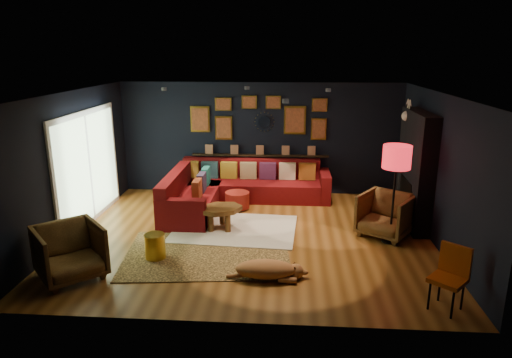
# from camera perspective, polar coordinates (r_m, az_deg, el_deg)

# --- Properties ---
(floor) EXTENTS (6.50, 6.50, 0.00)m
(floor) POSITION_cam_1_polar(r_m,az_deg,el_deg) (8.44, -0.66, -7.20)
(floor) COLOR #986128
(floor) RESTS_ON ground
(room_walls) EXTENTS (6.50, 6.50, 6.50)m
(room_walls) POSITION_cam_1_polar(r_m,az_deg,el_deg) (7.95, -0.69, 3.43)
(room_walls) COLOR black
(room_walls) RESTS_ON ground
(sectional) EXTENTS (3.41, 2.69, 0.86)m
(sectional) POSITION_cam_1_polar(r_m,az_deg,el_deg) (10.08, -3.31, -1.38)
(sectional) COLOR maroon
(sectional) RESTS_ON ground
(ledge) EXTENTS (3.20, 0.12, 0.04)m
(ledge) POSITION_cam_1_polar(r_m,az_deg,el_deg) (10.71, 0.49, 2.99)
(ledge) COLOR black
(ledge) RESTS_ON room_walls
(gallery_wall) EXTENTS (3.15, 0.04, 1.02)m
(gallery_wall) POSITION_cam_1_polar(r_m,az_deg,el_deg) (10.58, 0.44, 7.72)
(gallery_wall) COLOR gold
(gallery_wall) RESTS_ON room_walls
(sunburst_mirror) EXTENTS (0.47, 0.16, 0.47)m
(sunburst_mirror) POSITION_cam_1_polar(r_m,az_deg,el_deg) (10.59, 1.06, 7.14)
(sunburst_mirror) COLOR silver
(sunburst_mirror) RESTS_ON room_walls
(fireplace) EXTENTS (0.31, 1.60, 2.20)m
(fireplace) POSITION_cam_1_polar(r_m,az_deg,el_deg) (9.26, 19.24, 0.69)
(fireplace) COLOR black
(fireplace) RESTS_ON ground
(deer_head) EXTENTS (0.50, 0.28, 0.45)m
(deer_head) POSITION_cam_1_polar(r_m,az_deg,el_deg) (9.56, 19.31, 7.44)
(deer_head) COLOR white
(deer_head) RESTS_ON fireplace
(sliding_door) EXTENTS (0.06, 2.80, 2.20)m
(sliding_door) POSITION_cam_1_polar(r_m,az_deg,el_deg) (9.45, -20.21, 1.37)
(sliding_door) COLOR white
(sliding_door) RESTS_ON ground
(ceiling_spots) EXTENTS (3.30, 2.50, 0.06)m
(ceiling_spots) POSITION_cam_1_polar(r_m,az_deg,el_deg) (8.59, -0.27, 10.89)
(ceiling_spots) COLOR black
(ceiling_spots) RESTS_ON room_walls
(shag_rug) EXTENTS (2.38, 1.80, 0.03)m
(shag_rug) POSITION_cam_1_polar(r_m,az_deg,el_deg) (8.75, -2.67, -6.25)
(shag_rug) COLOR beige
(shag_rug) RESTS_ON ground
(leopard_rug) EXTENTS (2.89, 2.20, 0.02)m
(leopard_rug) POSITION_cam_1_polar(r_m,az_deg,el_deg) (7.80, -6.07, -9.25)
(leopard_rug) COLOR tan
(leopard_rug) RESTS_ON ground
(coffee_table) EXTENTS (1.04, 0.93, 0.43)m
(coffee_table) POSITION_cam_1_polar(r_m,az_deg,el_deg) (8.64, -4.49, -4.03)
(coffee_table) COLOR brown
(coffee_table) RESTS_ON shag_rug
(pouf) EXTENTS (0.52, 0.52, 0.34)m
(pouf) POSITION_cam_1_polar(r_m,az_deg,el_deg) (9.80, -2.35, -2.62)
(pouf) COLOR maroon
(pouf) RESTS_ON shag_rug
(armchair_left) EXTENTS (1.21, 1.20, 0.91)m
(armchair_left) POSITION_cam_1_polar(r_m,az_deg,el_deg) (7.36, -22.27, -8.17)
(armchair_left) COLOR #AB7636
(armchair_left) RESTS_ON ground
(armchair_right) EXTENTS (1.15, 1.14, 0.88)m
(armchair_right) POSITION_cam_1_polar(r_m,az_deg,el_deg) (8.66, 15.88, -4.10)
(armchair_right) COLOR #AB7636
(armchair_right) RESTS_ON ground
(gold_stool) EXTENTS (0.34, 0.34, 0.42)m
(gold_stool) POSITION_cam_1_polar(r_m,az_deg,el_deg) (7.70, -12.50, -8.23)
(gold_stool) COLOR gold
(gold_stool) RESTS_ON ground
(orange_chair) EXTENTS (0.58, 0.58, 0.87)m
(orange_chair) POSITION_cam_1_polar(r_m,az_deg,el_deg) (6.57, 23.18, -10.68)
(orange_chair) COLOR black
(orange_chair) RESTS_ON ground
(floor_lamp) EXTENTS (0.48, 0.48, 1.75)m
(floor_lamp) POSITION_cam_1_polar(r_m,az_deg,el_deg) (8.12, 17.17, 2.16)
(floor_lamp) COLOR black
(floor_lamp) RESTS_ON ground
(dog) EXTENTS (1.24, 0.63, 0.39)m
(dog) POSITION_cam_1_polar(r_m,az_deg,el_deg) (6.89, 1.20, -10.81)
(dog) COLOR #A0653D
(dog) RESTS_ON leopard_rug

